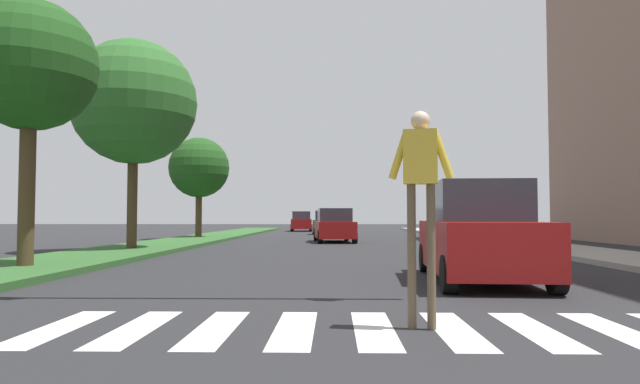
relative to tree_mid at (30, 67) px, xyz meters
name	(u,v)px	position (x,y,z in m)	size (l,w,h in m)	color
ground_plane	(343,243)	(7.59, 14.76, -4.80)	(140.00, 140.00, 0.00)	#262628
crosswalk	(374,329)	(7.59, -6.38, -4.79)	(7.65, 2.20, 0.01)	silver
median_strip	(175,243)	(-0.16, 12.76, -4.72)	(3.38, 64.00, 0.15)	#2D5B28
tree_mid	(30,67)	(0.00, 0.00, 0.00)	(3.09, 3.09, 6.24)	#4C3823
tree_far	(134,103)	(-0.19, 7.29, 0.66)	(4.57, 4.57, 7.61)	#4C3823
tree_distant	(199,168)	(-0.54, 18.72, -0.73)	(3.42, 3.42, 5.65)	#4C3823
sidewalk_right	(518,243)	(15.50, 12.76, -4.72)	(3.00, 64.00, 0.15)	#9E9991
traffic_light_gantry	(126,17)	(3.92, -4.31, -0.43)	(9.11, 0.30, 6.00)	gold
pedestrian_performer	(421,183)	(8.13, -6.35, -3.14)	(0.75, 0.32, 2.49)	brown
suv_crossing	(478,234)	(10.01, -1.56, -3.87)	(2.21, 4.70, 1.97)	maroon
sedan_midblock	(334,226)	(7.17, 15.46, -4.01)	(2.23, 4.50, 1.70)	maroon
sedan_distant	(327,223)	(6.64, 28.35, -4.00)	(2.01, 4.12, 1.72)	#474C51
sedan_far_horizon	(301,222)	(4.26, 36.91, -3.99)	(2.07, 4.68, 1.76)	maroon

